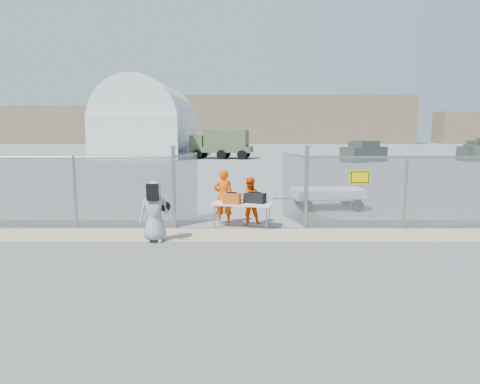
{
  "coord_description": "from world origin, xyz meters",
  "views": [
    {
      "loc": [
        0.05,
        -11.98,
        3.03
      ],
      "look_at": [
        0.0,
        2.0,
        1.1
      ],
      "focal_mm": 35.0,
      "sensor_mm": 36.0,
      "label": 1
    }
  ],
  "objects_px": {
    "folding_table": "(242,215)",
    "security_worker_left": "(224,197)",
    "visitor": "(155,211)",
    "security_worker_right": "(249,201)",
    "utility_trailer": "(328,198)"
  },
  "relations": [
    {
      "from": "security_worker_right",
      "to": "security_worker_left",
      "type": "bearing_deg",
      "value": -17.68
    },
    {
      "from": "folding_table",
      "to": "security_worker_left",
      "type": "xyz_separation_m",
      "value": [
        -0.59,
        0.59,
        0.49
      ]
    },
    {
      "from": "folding_table",
      "to": "visitor",
      "type": "relative_size",
      "value": 1.09
    },
    {
      "from": "security_worker_left",
      "to": "utility_trailer",
      "type": "distance_m",
      "value": 4.74
    },
    {
      "from": "security_worker_right",
      "to": "visitor",
      "type": "relative_size",
      "value": 0.92
    },
    {
      "from": "security_worker_left",
      "to": "utility_trailer",
      "type": "relative_size",
      "value": 0.52
    },
    {
      "from": "visitor",
      "to": "utility_trailer",
      "type": "xyz_separation_m",
      "value": [
        5.55,
        5.14,
        -0.41
      ]
    },
    {
      "from": "folding_table",
      "to": "utility_trailer",
      "type": "distance_m",
      "value": 4.67
    },
    {
      "from": "security_worker_right",
      "to": "utility_trailer",
      "type": "xyz_separation_m",
      "value": [
        3.0,
        2.94,
        -0.34
      ]
    },
    {
      "from": "security_worker_right",
      "to": "folding_table",
      "type": "bearing_deg",
      "value": 57.11
    },
    {
      "from": "folding_table",
      "to": "visitor",
      "type": "height_order",
      "value": "visitor"
    },
    {
      "from": "folding_table",
      "to": "security_worker_right",
      "type": "height_order",
      "value": "security_worker_right"
    },
    {
      "from": "security_worker_right",
      "to": "utility_trailer",
      "type": "distance_m",
      "value": 4.21
    },
    {
      "from": "security_worker_left",
      "to": "security_worker_right",
      "type": "height_order",
      "value": "security_worker_left"
    },
    {
      "from": "folding_table",
      "to": "utility_trailer",
      "type": "bearing_deg",
      "value": 58.5
    }
  ]
}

